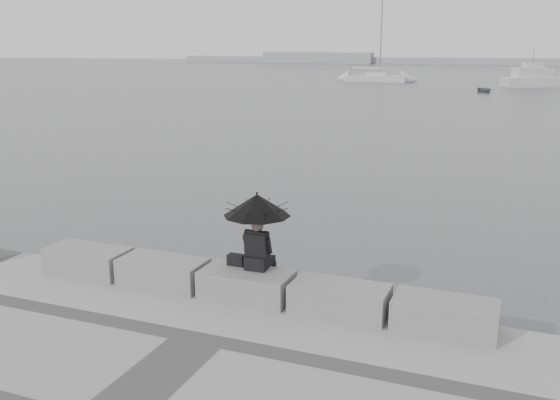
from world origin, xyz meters
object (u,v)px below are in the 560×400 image
at_px(dinghy, 484,90).
at_px(seated_person, 257,214).
at_px(motor_cruiser, 538,79).
at_px(sailboat_left, 376,78).

bearing_deg(dinghy, seated_person, -109.25).
bearing_deg(motor_cruiser, dinghy, -140.98).
xyz_separation_m(seated_person, dinghy, (-0.56, 59.72, -1.75)).
bearing_deg(sailboat_left, seated_person, -84.20).
xyz_separation_m(motor_cruiser, dinghy, (-5.19, -10.93, -0.64)).
height_order(sailboat_left, motor_cruiser, sailboat_left).
xyz_separation_m(sailboat_left, motor_cruiser, (20.08, -3.19, 0.37)).
relative_size(sailboat_left, motor_cruiser, 1.51).
distance_m(seated_person, sailboat_left, 75.46).
relative_size(seated_person, dinghy, 0.46).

